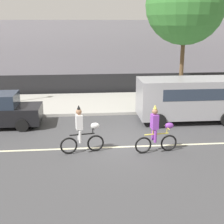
% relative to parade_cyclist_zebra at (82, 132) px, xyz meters
% --- Properties ---
extents(ground_plane, '(80.00, 80.00, 0.00)m').
position_rel_parade_cyclist_zebra_xyz_m(ground_plane, '(1.54, 0.90, -0.84)').
color(ground_plane, '#424244').
extents(road_centre_line, '(36.00, 0.14, 0.01)m').
position_rel_parade_cyclist_zebra_xyz_m(road_centre_line, '(1.54, 0.40, -0.84)').
color(road_centre_line, beige).
rests_on(road_centre_line, ground).
extents(sidewalk_curb, '(60.00, 5.00, 0.15)m').
position_rel_parade_cyclist_zebra_xyz_m(sidewalk_curb, '(1.54, 7.40, -0.77)').
color(sidewalk_curb, '#ADAAA3').
rests_on(sidewalk_curb, ground).
extents(fence_line, '(40.00, 0.08, 1.40)m').
position_rel_parade_cyclist_zebra_xyz_m(fence_line, '(1.54, 10.30, -0.14)').
color(fence_line, black).
rests_on(fence_line, ground).
extents(building_backdrop, '(28.00, 8.00, 5.06)m').
position_rel_parade_cyclist_zebra_xyz_m(building_backdrop, '(4.91, 18.90, 1.69)').
color(building_backdrop, '#99939E').
rests_on(building_backdrop, ground).
extents(parade_cyclist_zebra, '(1.71, 0.53, 1.92)m').
position_rel_parade_cyclist_zebra_xyz_m(parade_cyclist_zebra, '(0.00, 0.00, 0.00)').
color(parade_cyclist_zebra, black).
rests_on(parade_cyclist_zebra, ground).
extents(parade_cyclist_purple, '(1.71, 0.51, 1.92)m').
position_rel_parade_cyclist_zebra_xyz_m(parade_cyclist_purple, '(2.85, -0.23, 0.00)').
color(parade_cyclist_purple, black).
rests_on(parade_cyclist_purple, ground).
extents(parked_van_grey, '(5.00, 2.22, 2.18)m').
position_rel_parade_cyclist_zebra_xyz_m(parked_van_grey, '(5.41, 3.60, 0.44)').
color(parked_van_grey, '#99999E').
rests_on(parked_van_grey, ground).
extents(street_tree_near_lamp, '(4.53, 4.53, 7.96)m').
position_rel_parade_cyclist_zebra_xyz_m(street_tree_near_lamp, '(5.96, 6.84, 5.00)').
color(street_tree_near_lamp, brown).
rests_on(street_tree_near_lamp, sidewalk_curb).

